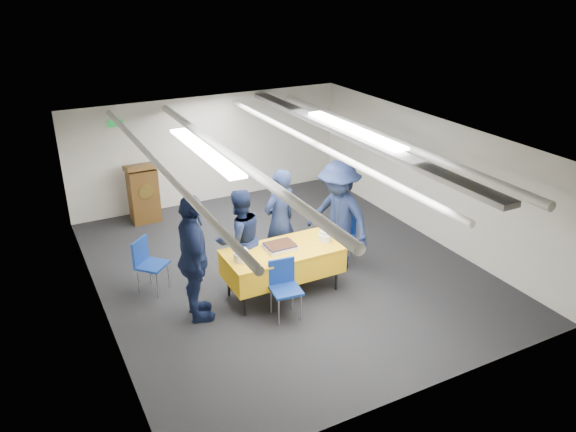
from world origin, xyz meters
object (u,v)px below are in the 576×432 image
object	(u,v)px
serving_table	(283,261)
sailor_a	(280,221)
sailor_c	(194,259)
chair_left	(147,260)
sheet_cake	(280,246)
podium	(143,192)
chair_right	(343,232)
sailor_b	(240,239)
chair_near	(284,282)
sailor_d	(338,217)

from	to	relation	value
serving_table	sailor_a	xyz separation A→B (m)	(0.30, 0.70, 0.34)
sailor_c	chair_left	bearing A→B (deg)	30.91
serving_table	sheet_cake	bearing A→B (deg)	130.10
chair_left	podium	bearing A→B (deg)	76.84
sailor_c	sailor_a	bearing A→B (deg)	-57.24
chair_right	sailor_a	distance (m)	1.21
sailor_a	sailor_b	size ratio (longest dim) A/B	1.09
sheet_cake	chair_near	xyz separation A→B (m)	(-0.22, -0.57, -0.28)
chair_near	sailor_d	distance (m)	1.71
serving_table	chair_left	world-z (taller)	chair_left
podium	sailor_a	xyz separation A→B (m)	(1.52, -3.06, 0.28)
sailor_a	sailor_b	xyz separation A→B (m)	(-0.80, -0.19, -0.07)
chair_left	sailor_b	xyz separation A→B (m)	(1.35, -0.56, 0.29)
chair_near	sheet_cake	bearing A→B (deg)	68.42
chair_left	sailor_a	size ratio (longest dim) A/B	0.49
serving_table	chair_near	bearing A→B (deg)	-115.34
serving_table	chair_right	size ratio (longest dim) A/B	2.09
serving_table	sheet_cake	xyz separation A→B (m)	(-0.03, 0.03, 0.25)
chair_left	sailor_a	bearing A→B (deg)	-9.67
podium	sailor_a	distance (m)	3.42
sailor_a	sailor_c	size ratio (longest dim) A/B	0.93
serving_table	chair_right	distance (m)	1.53
sheet_cake	podium	size ratio (longest dim) A/B	0.38
podium	chair_near	world-z (taller)	podium
chair_right	serving_table	bearing A→B (deg)	-160.31
sailor_a	sailor_b	distance (m)	0.82
sheet_cake	podium	bearing A→B (deg)	107.67
serving_table	sailor_d	distance (m)	1.28
chair_near	sailor_b	bearing A→B (deg)	102.93
serving_table	podium	world-z (taller)	podium
serving_table	sailor_b	distance (m)	0.76
sailor_b	podium	bearing A→B (deg)	-83.22
sheet_cake	sailor_a	size ratio (longest dim) A/B	0.27
sailor_b	sailor_c	size ratio (longest dim) A/B	0.86
podium	chair_right	xyz separation A→B (m)	(2.66, -3.24, -0.08)
chair_near	sailor_c	world-z (taller)	sailor_c
serving_table	chair_left	distance (m)	2.13
chair_right	sheet_cake	bearing A→B (deg)	-161.85
chair_right	sailor_b	distance (m)	1.96
chair_right	sailor_b	size ratio (longest dim) A/B	0.53
serving_table	sailor_d	bearing A→B (deg)	14.19
sailor_a	sailor_b	bearing A→B (deg)	-2.57
sailor_a	chair_near	bearing A→B (deg)	49.67
serving_table	podium	xyz separation A→B (m)	(-1.22, 3.76, 0.05)
sailor_a	sailor_b	world-z (taller)	sailor_a
chair_near	sailor_a	size ratio (longest dim) A/B	0.49
sailor_b	sailor_d	world-z (taller)	sailor_d
chair_left	sailor_b	distance (m)	1.49
chair_right	podium	bearing A→B (deg)	129.31
sheet_cake	sailor_a	bearing A→B (deg)	63.68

